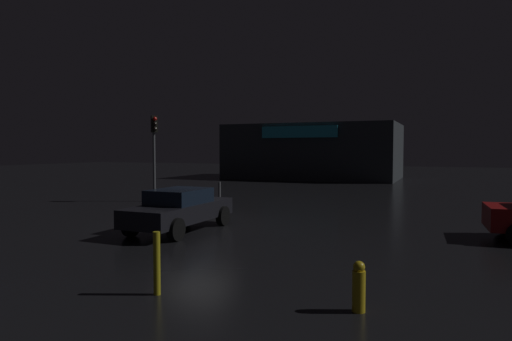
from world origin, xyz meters
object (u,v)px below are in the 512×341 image
(traffic_signal_opposite, at_px, (154,140))
(fire_hydrant, at_px, (359,287))
(store_building, at_px, (314,152))
(car_near, at_px, (180,209))

(traffic_signal_opposite, bearing_deg, fire_hydrant, -42.51)
(store_building, distance_m, fire_hydrant, 34.55)
(store_building, distance_m, traffic_signal_opposite, 21.59)
(fire_hydrant, bearing_deg, store_building, 107.17)
(store_building, bearing_deg, traffic_signal_opposite, -96.28)
(traffic_signal_opposite, distance_m, car_near, 8.97)
(car_near, distance_m, fire_hydrant, 8.49)
(traffic_signal_opposite, height_order, car_near, traffic_signal_opposite)
(store_building, distance_m, car_near, 28.15)
(car_near, relative_size, fire_hydrant, 5.21)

